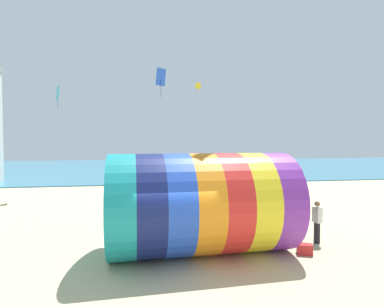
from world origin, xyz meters
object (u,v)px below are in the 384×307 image
object	(u,v)px
kite_cyan_diamond	(58,94)
bystander_near_water	(203,183)
kite_handler	(317,222)
cooler_box	(305,249)
kite_yellow_delta	(197,87)
giant_inflatable_tube	(201,203)
kite_blue_diamond	(161,77)

from	to	relation	value
kite_cyan_diamond	bystander_near_water	xyz separation A→B (m)	(10.80, -1.96, -6.73)
kite_handler	kite_cyan_diamond	distance (m)	19.81
cooler_box	kite_handler	bearing A→B (deg)	42.90
kite_yellow_delta	bystander_near_water	size ratio (longest dim) A/B	0.63
bystander_near_water	cooler_box	size ratio (longest dim) A/B	3.43
kite_cyan_diamond	cooler_box	distance (m)	20.06
giant_inflatable_tube	kite_blue_diamond	size ratio (longest dim) A/B	2.84
kite_handler	kite_yellow_delta	bearing A→B (deg)	97.32
kite_yellow_delta	bystander_near_water	distance (m)	9.47
kite_cyan_diamond	bystander_near_water	size ratio (longest dim) A/B	0.97
kite_yellow_delta	giant_inflatable_tube	bearing A→B (deg)	-99.32
kite_yellow_delta	cooler_box	bearing A→B (deg)	-86.85
giant_inflatable_tube	kite_handler	xyz separation A→B (m)	(4.73, 0.30, -0.95)
giant_inflatable_tube	bystander_near_water	world-z (taller)	giant_inflatable_tube
giant_inflatable_tube	bystander_near_water	distance (m)	11.74
giant_inflatable_tube	bystander_near_water	bearing A→B (deg)	78.46
cooler_box	giant_inflatable_tube	bearing A→B (deg)	168.48
bystander_near_water	cooler_box	xyz separation A→B (m)	(1.27, -12.21, -0.74)
kite_blue_diamond	kite_yellow_delta	xyz separation A→B (m)	(3.34, 2.23, -0.23)
cooler_box	kite_blue_diamond	bearing A→B (deg)	106.11
giant_inflatable_tube	kite_yellow_delta	bearing A→B (deg)	80.68
giant_inflatable_tube	kite_yellow_delta	size ratio (longest dim) A/B	5.91
bystander_near_water	kite_yellow_delta	bearing A→B (deg)	86.04
giant_inflatable_tube	bystander_near_water	size ratio (longest dim) A/B	3.73
kite_handler	bystander_near_water	distance (m)	11.42
kite_cyan_diamond	kite_yellow_delta	xyz separation A→B (m)	(11.13, 2.88, 1.40)
bystander_near_water	cooler_box	world-z (taller)	bystander_near_water
bystander_near_water	kite_handler	bearing A→B (deg)	-77.91
kite_handler	bystander_near_water	xyz separation A→B (m)	(-2.39, 11.17, 0.07)
giant_inflatable_tube	kite_blue_diamond	bearing A→B (deg)	92.71
kite_handler	cooler_box	bearing A→B (deg)	-137.10
kite_blue_diamond	kite_cyan_diamond	world-z (taller)	kite_blue_diamond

